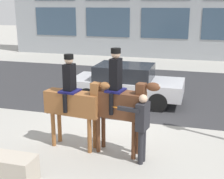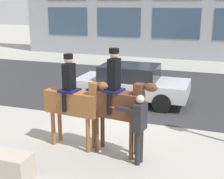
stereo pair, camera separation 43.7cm
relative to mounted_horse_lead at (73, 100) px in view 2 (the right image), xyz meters
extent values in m
plane|color=#9E9B93|center=(0.56, 1.72, -1.29)|extent=(80.00, 80.00, 0.00)
cube|color=#2D2D30|center=(0.56, 6.47, -1.29)|extent=(22.88, 8.50, 0.01)
cube|color=#33475B|center=(-7.49, 14.55, 1.12)|extent=(3.22, 0.02, 2.02)
cube|color=#33475B|center=(-3.47, 14.55, 1.12)|extent=(3.22, 0.02, 2.02)
cube|color=#33475B|center=(0.56, 14.55, 1.12)|extent=(3.22, 0.02, 2.02)
cube|color=brown|center=(-0.03, 0.00, -0.07)|extent=(1.53, 0.60, 0.59)
cylinder|color=brown|center=(0.52, 0.10, -0.83)|extent=(0.11, 0.11, 0.93)
cylinder|color=brown|center=(0.49, -0.21, -0.83)|extent=(0.11, 0.11, 0.93)
cylinder|color=brown|center=(-0.55, 0.21, -0.83)|extent=(0.11, 0.11, 0.93)
cylinder|color=brown|center=(-0.58, -0.09, -0.83)|extent=(0.11, 0.11, 0.93)
cube|color=brown|center=(0.62, -0.07, 0.28)|extent=(0.22, 0.26, 0.51)
cube|color=black|center=(0.50, -0.05, 0.30)|extent=(0.05, 0.08, 0.46)
ellipsoid|color=brown|center=(0.88, -0.10, 0.49)|extent=(0.31, 0.23, 0.17)
cube|color=silver|center=(0.97, -0.10, 0.51)|extent=(0.11, 0.06, 0.07)
cylinder|color=black|center=(-0.81, 0.09, -0.17)|extent=(0.09, 0.09, 0.55)
cube|color=#14144C|center=(-0.10, 0.01, 0.25)|extent=(0.50, 0.53, 0.05)
cube|color=black|center=(-0.10, 0.01, 0.62)|extent=(0.25, 0.34, 0.67)
sphere|color=#D1A889|center=(-0.10, 0.01, 1.06)|extent=(0.22, 0.22, 0.22)
cylinder|color=black|center=(-0.10, 0.01, 1.14)|extent=(0.24, 0.24, 0.12)
cylinder|color=black|center=(-0.07, 0.28, -0.01)|extent=(0.11, 0.11, 0.47)
cylinder|color=black|center=(-0.13, -0.26, -0.01)|extent=(0.11, 0.11, 0.47)
cube|color=#59331E|center=(1.18, -0.01, 0.02)|extent=(1.39, 0.62, 0.65)
cylinder|color=#59331E|center=(1.68, 0.08, -0.80)|extent=(0.11, 0.11, 0.98)
cylinder|color=#59331E|center=(1.64, -0.23, -0.80)|extent=(0.11, 0.11, 0.98)
cylinder|color=#59331E|center=(0.72, 0.21, -0.80)|extent=(0.11, 0.11, 0.98)
cylinder|color=#59331E|center=(0.68, -0.09, -0.80)|extent=(0.11, 0.11, 0.98)
cube|color=#59331E|center=(1.77, -0.09, 0.36)|extent=(0.23, 0.27, 0.49)
cube|color=black|center=(1.65, -0.07, 0.38)|extent=(0.05, 0.08, 0.44)
ellipsoid|color=#59331E|center=(2.05, -0.13, 0.55)|extent=(0.37, 0.24, 0.20)
cube|color=silver|center=(2.15, -0.14, 0.57)|extent=(0.13, 0.07, 0.08)
cylinder|color=black|center=(0.48, 0.09, -0.09)|extent=(0.09, 0.09, 0.55)
cube|color=#14144C|center=(1.11, 0.00, 0.36)|extent=(0.47, 0.53, 0.05)
cube|color=black|center=(1.11, 0.00, 0.77)|extent=(0.26, 0.35, 0.76)
sphere|color=#D1A889|center=(1.11, 0.00, 1.26)|extent=(0.22, 0.22, 0.22)
cylinder|color=black|center=(1.11, 0.00, 1.34)|extent=(0.24, 0.24, 0.12)
cylinder|color=black|center=(1.15, 0.27, 0.08)|extent=(0.11, 0.11, 0.52)
cylinder|color=black|center=(1.08, -0.26, 0.08)|extent=(0.11, 0.11, 0.52)
cylinder|color=#232328|center=(1.85, -0.43, -0.87)|extent=(0.13, 0.13, 0.86)
cylinder|color=#232328|center=(1.88, -0.27, -0.87)|extent=(0.13, 0.13, 0.86)
cube|color=#232328|center=(1.86, -0.35, -0.11)|extent=(0.29, 0.43, 0.66)
sphere|color=#D1A889|center=(1.86, -0.35, 0.32)|extent=(0.20, 0.20, 0.20)
cube|color=#232328|center=(1.56, -0.48, 0.07)|extent=(0.56, 0.19, 0.09)
cone|color=orange|center=(1.22, -0.41, 0.07)|extent=(0.19, 0.08, 0.04)
cube|color=#B7B7BC|center=(0.41, 4.26, -0.67)|extent=(4.25, 1.81, 0.56)
cube|color=black|center=(0.30, 4.26, -0.11)|extent=(2.13, 1.59, 0.55)
cylinder|color=black|center=(1.73, 3.43, -0.95)|extent=(0.68, 0.22, 0.68)
cylinder|color=black|center=(1.73, 5.09, -0.95)|extent=(0.68, 0.22, 0.68)
cylinder|color=black|center=(-0.91, 3.43, -0.95)|extent=(0.68, 0.22, 0.68)
cylinder|color=black|center=(-0.91, 5.09, -0.95)|extent=(0.68, 0.22, 0.68)
camera|label=1|loc=(3.05, -7.09, 2.42)|focal=50.00mm
camera|label=2|loc=(3.46, -6.95, 2.42)|focal=50.00mm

